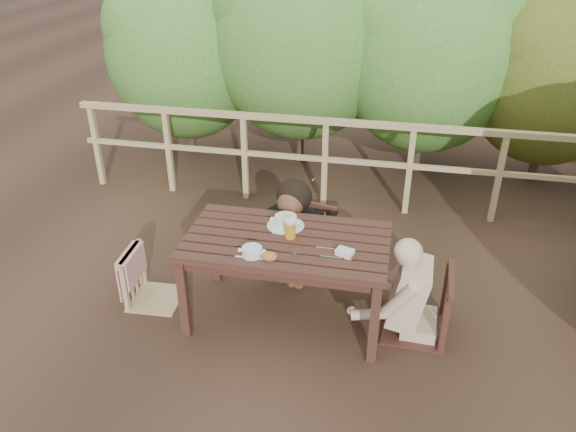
% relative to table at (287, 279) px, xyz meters
% --- Properties ---
extents(ground, '(60.00, 60.00, 0.00)m').
position_rel_table_xyz_m(ground, '(0.00, 0.00, -0.36)').
color(ground, '#472F20').
rests_on(ground, ground).
extents(table, '(1.55, 0.87, 0.72)m').
position_rel_table_xyz_m(table, '(0.00, 0.00, 0.00)').
color(table, '#391F17').
rests_on(table, ground).
extents(chair_left, '(0.45, 0.45, 0.86)m').
position_rel_table_xyz_m(chair_left, '(-1.13, -0.02, 0.07)').
color(chair_left, tan).
rests_on(chair_left, ground).
extents(chair_far, '(0.62, 0.62, 1.03)m').
position_rel_table_xyz_m(chair_far, '(-0.02, 0.76, 0.16)').
color(chair_far, '#391F17').
rests_on(chair_far, ground).
extents(chair_right, '(0.53, 0.53, 1.02)m').
position_rel_table_xyz_m(chair_right, '(1.02, 0.04, 0.15)').
color(chair_right, '#391F17').
rests_on(chair_right, ground).
extents(woman, '(0.72, 0.82, 1.42)m').
position_rel_table_xyz_m(woman, '(-0.02, 0.78, 0.35)').
color(woman, black).
rests_on(woman, ground).
extents(diner_right, '(0.68, 0.56, 1.32)m').
position_rel_table_xyz_m(diner_right, '(1.05, 0.04, 0.30)').
color(diner_right, beige).
rests_on(diner_right, ground).
extents(railing, '(5.60, 0.10, 1.01)m').
position_rel_table_xyz_m(railing, '(0.00, 2.00, 0.15)').
color(railing, tan).
rests_on(railing, ground).
extents(hedge_row, '(6.60, 1.60, 3.80)m').
position_rel_table_xyz_m(hedge_row, '(0.40, 3.20, 1.54)').
color(hedge_row, '#42732B').
rests_on(hedge_row, ground).
extents(soup_near, '(0.25, 0.25, 0.08)m').
position_rel_table_xyz_m(soup_near, '(-0.20, -0.28, 0.40)').
color(soup_near, silver).
rests_on(soup_near, table).
extents(soup_far, '(0.30, 0.30, 0.10)m').
position_rel_table_xyz_m(soup_far, '(-0.05, 0.20, 0.41)').
color(soup_far, silver).
rests_on(soup_far, table).
extents(bread_roll, '(0.12, 0.09, 0.07)m').
position_rel_table_xyz_m(bread_roll, '(-0.06, -0.29, 0.39)').
color(bread_roll, '#AE7C33').
rests_on(bread_roll, table).
extents(beer_glass, '(0.09, 0.09, 0.17)m').
position_rel_table_xyz_m(beer_glass, '(0.02, 0.02, 0.44)').
color(beer_glass, orange).
rests_on(beer_glass, table).
extents(tumbler, '(0.06, 0.06, 0.07)m').
position_rel_table_xyz_m(tumbler, '(0.11, -0.23, 0.39)').
color(tumbler, white).
rests_on(tumbler, table).
extents(butter_tub, '(0.15, 0.12, 0.05)m').
position_rel_table_xyz_m(butter_tub, '(0.46, -0.13, 0.39)').
color(butter_tub, white).
rests_on(butter_tub, table).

